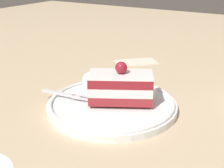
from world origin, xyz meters
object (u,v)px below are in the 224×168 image
(cake_slice, at_px, (119,86))
(folded_napkin, at_px, (136,62))
(dessert_plate, at_px, (112,104))
(whipped_cream_dollop, at_px, (90,79))
(fork, at_px, (70,95))

(cake_slice, height_order, folded_napkin, cake_slice)
(dessert_plate, height_order, whipped_cream_dollop, whipped_cream_dollop)
(folded_napkin, bearing_deg, cake_slice, -69.61)
(dessert_plate, relative_size, whipped_cream_dollop, 7.61)
(fork, relative_size, folded_napkin, 1.08)
(dessert_plate, bearing_deg, whipped_cream_dollop, 154.83)
(cake_slice, bearing_deg, fork, -157.19)
(fork, xyz_separation_m, folded_napkin, (-0.01, 0.29, -0.02))
(fork, height_order, folded_napkin, fork)
(cake_slice, height_order, whipped_cream_dollop, cake_slice)
(whipped_cream_dollop, height_order, folded_napkin, whipped_cream_dollop)
(whipped_cream_dollop, bearing_deg, fork, -92.27)
(fork, bearing_deg, whipped_cream_dollop, 87.73)
(dessert_plate, height_order, fork, fork)
(dessert_plate, height_order, folded_napkin, dessert_plate)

